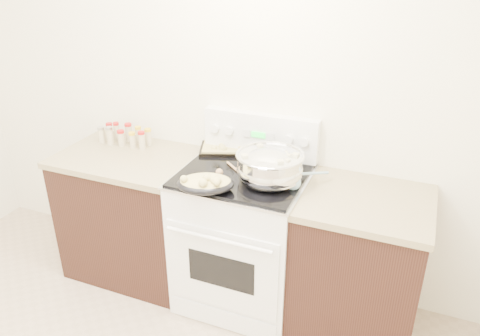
% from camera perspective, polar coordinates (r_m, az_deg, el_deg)
% --- Properties ---
extents(counter_left, '(0.93, 0.67, 0.92)m').
position_cam_1_polar(counter_left, '(3.41, -12.67, -5.45)').
color(counter_left, black).
rests_on(counter_left, ground).
extents(counter_right, '(0.73, 0.67, 0.92)m').
position_cam_1_polar(counter_right, '(2.92, 14.10, -11.46)').
color(counter_right, black).
rests_on(counter_right, ground).
extents(kitchen_range, '(0.78, 0.73, 1.22)m').
position_cam_1_polar(kitchen_range, '(3.04, 0.39, -8.26)').
color(kitchen_range, white).
rests_on(kitchen_range, ground).
extents(mixing_bowl, '(0.47, 0.47, 0.23)m').
position_cam_1_polar(mixing_bowl, '(2.68, 3.65, 0.06)').
color(mixing_bowl, silver).
rests_on(mixing_bowl, kitchen_range).
extents(roasting_pan, '(0.39, 0.33, 0.11)m').
position_cam_1_polar(roasting_pan, '(2.60, -4.19, -1.82)').
color(roasting_pan, black).
rests_on(roasting_pan, kitchen_range).
extents(baking_sheet, '(0.42, 0.35, 0.06)m').
position_cam_1_polar(baking_sheet, '(3.12, -1.69, 2.51)').
color(baking_sheet, black).
rests_on(baking_sheet, kitchen_range).
extents(wooden_spoon, '(0.21, 0.18, 0.04)m').
position_cam_1_polar(wooden_spoon, '(2.81, -1.73, -0.42)').
color(wooden_spoon, tan).
rests_on(wooden_spoon, kitchen_range).
extents(blue_ladle, '(0.21, 0.25, 0.11)m').
position_cam_1_polar(blue_ladle, '(2.65, 6.67, -1.65)').
color(blue_ladle, '#81AAC1').
rests_on(blue_ladle, kitchen_range).
extents(spice_jars, '(0.38, 0.16, 0.13)m').
position_cam_1_polar(spice_jars, '(3.37, -13.90, 3.89)').
color(spice_jars, '#BFB28C').
rests_on(spice_jars, counter_left).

